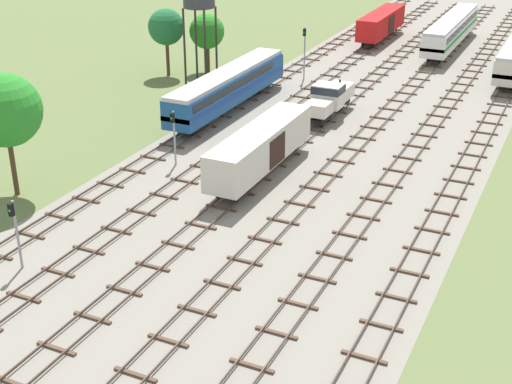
% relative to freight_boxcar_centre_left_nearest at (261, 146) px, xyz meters
% --- Properties ---
extents(ground_plane, '(480.00, 480.00, 0.00)m').
position_rel_freight_boxcar_centre_left_nearest_xyz_m(ground_plane, '(2.39, 17.85, -2.45)').
color(ground_plane, '#5B6B3D').
extents(ballast_bed, '(27.99, 176.00, 0.01)m').
position_rel_freight_boxcar_centre_left_nearest_xyz_m(ballast_bed, '(2.39, 17.85, -2.45)').
color(ballast_bed, gray).
rests_on(ballast_bed, ground).
extents(track_far_left, '(2.40, 126.00, 0.29)m').
position_rel_freight_boxcar_centre_left_nearest_xyz_m(track_far_left, '(-9.60, 18.85, -2.31)').
color(track_far_left, '#47382D').
rests_on(track_far_left, ground).
extents(track_left, '(2.40, 126.00, 0.29)m').
position_rel_freight_boxcar_centre_left_nearest_xyz_m(track_left, '(-4.80, 18.85, -2.31)').
color(track_left, '#47382D').
rests_on(track_left, ground).
extents(track_centre_left, '(2.40, 126.00, 0.29)m').
position_rel_freight_boxcar_centre_left_nearest_xyz_m(track_centre_left, '(-0.01, 18.85, -2.31)').
color(track_centre_left, '#47382D').
rests_on(track_centre_left, ground).
extents(track_centre, '(2.40, 126.00, 0.29)m').
position_rel_freight_boxcar_centre_left_nearest_xyz_m(track_centre, '(4.79, 18.85, -2.31)').
color(track_centre, '#47382D').
rests_on(track_centre, ground).
extents(track_centre_right, '(2.40, 126.00, 0.29)m').
position_rel_freight_boxcar_centre_left_nearest_xyz_m(track_centre_right, '(9.59, 18.85, -2.31)').
color(track_centre_right, '#47382D').
rests_on(track_centre_right, ground).
extents(track_right, '(2.40, 126.00, 0.29)m').
position_rel_freight_boxcar_centre_left_nearest_xyz_m(track_right, '(14.39, 18.85, -2.31)').
color(track_right, '#47382D').
rests_on(track_right, ground).
extents(freight_boxcar_centre_left_nearest, '(2.87, 14.00, 3.60)m').
position_rel_freight_boxcar_centre_left_nearest_xyz_m(freight_boxcar_centre_left_nearest, '(0.00, 0.00, 0.00)').
color(freight_boxcar_centre_left_nearest, beige).
rests_on(freight_boxcar_centre_left_nearest, ground).
extents(diesel_railcar_far_left_near, '(2.96, 20.50, 3.80)m').
position_rel_freight_boxcar_centre_left_nearest_xyz_m(diesel_railcar_far_left_near, '(-9.60, 13.07, 0.15)').
color(diesel_railcar_far_left_near, '#194C8C').
rests_on(diesel_railcar_far_left_near, ground).
extents(shunter_loco_centre_left_mid, '(2.74, 8.46, 3.10)m').
position_rel_freight_boxcar_centre_left_nearest_xyz_m(shunter_loco_centre_left_mid, '(-0.01, 15.63, -0.44)').
color(shunter_loco_centre_left_mid, beige).
rests_on(shunter_loco_centre_left_mid, ground).
extents(passenger_coach_centre_far, '(2.96, 22.00, 3.80)m').
position_rel_freight_boxcar_centre_left_nearest_xyz_m(passenger_coach_centre_far, '(4.79, 48.61, 0.16)').
color(passenger_coach_centre_far, white).
rests_on(passenger_coach_centre_far, ground).
extents(freight_boxcar_left_farther, '(2.87, 14.00, 3.60)m').
position_rel_freight_boxcar_centre_left_nearest_xyz_m(freight_boxcar_left_farther, '(-4.80, 49.30, 0.00)').
color(freight_boxcar_left_farther, red).
rests_on(freight_boxcar_left_farther, ground).
extents(signal_post_nearest, '(0.28, 0.47, 4.53)m').
position_rel_freight_boxcar_centre_left_nearest_xyz_m(signal_post_nearest, '(-7.20, -19.13, 0.47)').
color(signal_post_nearest, gray).
rests_on(signal_post_nearest, ground).
extents(signal_post_near, '(0.28, 0.47, 5.81)m').
position_rel_freight_boxcar_centre_left_nearest_xyz_m(signal_post_near, '(-7.20, 27.08, 1.21)').
color(signal_post_near, gray).
rests_on(signal_post_near, ground).
extents(signal_post_mid, '(0.28, 0.47, 4.59)m').
position_rel_freight_boxcar_centre_left_nearest_xyz_m(signal_post_mid, '(-7.20, -1.02, 0.50)').
color(signal_post_mid, gray).
rests_on(signal_post_mid, ground).
extents(lineside_tree_1, '(5.31, 5.31, 9.21)m').
position_rel_freight_boxcar_centre_left_nearest_xyz_m(lineside_tree_1, '(-14.92, -10.92, 4.09)').
color(lineside_tree_1, '#4C331E').
rests_on(lineside_tree_1, ground).
extents(lineside_tree_2, '(4.03, 4.03, 6.80)m').
position_rel_freight_boxcar_centre_left_nearest_xyz_m(lineside_tree_2, '(-18.42, 24.98, 2.29)').
color(lineside_tree_2, '#4C331E').
rests_on(lineside_tree_2, ground).
extents(lineside_tree_3, '(4.08, 4.08, 7.61)m').
position_rel_freight_boxcar_centre_left_nearest_xyz_m(lineside_tree_3, '(-21.85, 21.78, 3.09)').
color(lineside_tree_3, '#4C331E').
rests_on(lineside_tree_3, ground).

